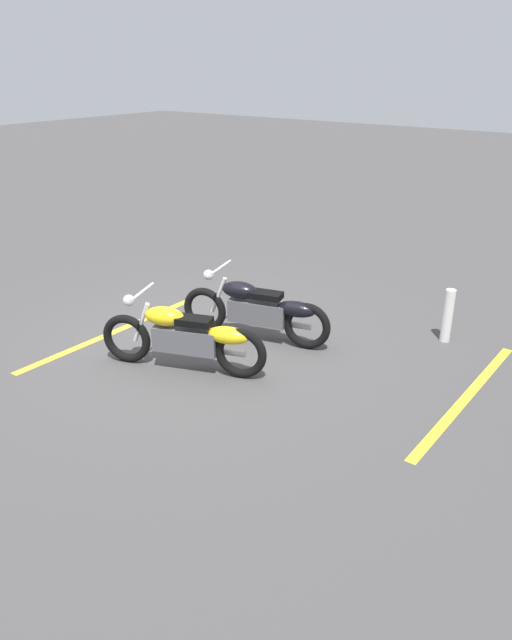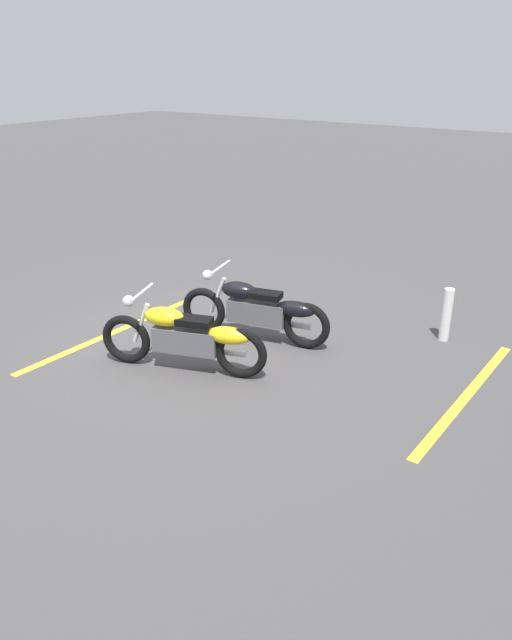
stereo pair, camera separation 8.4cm
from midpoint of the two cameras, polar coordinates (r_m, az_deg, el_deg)
ground_plane at (r=8.48m, az=-6.43°, el=-2.26°), size 60.00×60.00×0.00m
motorcycle_bright_foreground at (r=7.58m, az=-7.01°, el=-1.67°), size 2.13×0.93×1.04m
motorcycle_dark_foreground at (r=8.36m, az=-0.15°, el=0.99°), size 2.19×0.80×1.04m
bollard_post at (r=8.79m, az=17.47°, el=0.48°), size 0.14×0.14×0.77m
parking_stripe_near at (r=8.99m, az=-13.95°, el=-1.26°), size 0.20×3.20×0.01m
parking_stripe_mid at (r=7.59m, az=19.19°, el=-6.82°), size 0.20×3.20×0.01m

